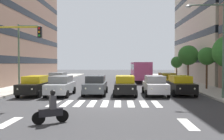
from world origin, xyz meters
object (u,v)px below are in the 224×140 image
(car_row2_0, at_px, (167,80))
(bus_behind_traffic, at_px, (140,70))
(car_3, at_px, (96,85))
(street_lamp_left, at_px, (217,40))
(street_tree_1, at_px, (207,56))
(motorcycle_with_rider, at_px, (51,110))
(car_4, at_px, (61,86))
(traffic_light_gantry, at_px, (3,51))
(car_2, at_px, (125,85))
(car_5, at_px, (35,85))
(street_lamp_right, at_px, (23,50))
(car_0, at_px, (180,85))
(car_row2_1, at_px, (58,79))
(car_1, at_px, (155,85))
(street_tree_2, at_px, (188,55))
(street_tree_3, at_px, (177,62))

(car_row2_0, relative_size, bus_behind_traffic, 0.42)
(car_3, distance_m, street_lamp_left, 10.70)
(street_tree_1, bearing_deg, motorcycle_with_rider, 49.65)
(car_4, distance_m, traffic_light_gantry, 5.97)
(car_2, relative_size, car_5, 1.00)
(car_row2_0, bearing_deg, traffic_light_gantry, 40.82)
(street_lamp_right, bearing_deg, bus_behind_traffic, -132.24)
(car_4, height_order, street_lamp_left, street_lamp_left)
(car_0, distance_m, street_lamp_right, 15.52)
(car_2, relative_size, car_row2_1, 1.00)
(motorcycle_with_rider, xyz_separation_m, traffic_light_gantry, (4.81, -5.09, 3.01))
(motorcycle_with_rider, distance_m, traffic_light_gantry, 7.62)
(car_3, height_order, street_tree_1, street_tree_1)
(car_0, height_order, car_1, same)
(street_tree_2, height_order, street_tree_3, street_tree_2)
(car_1, height_order, car_5, same)
(car_3, bearing_deg, street_lamp_right, -15.13)
(car_1, height_order, street_lamp_left, street_lamp_left)
(car_1, relative_size, car_4, 1.00)
(car_row2_0, distance_m, street_tree_2, 6.80)
(car_row2_0, relative_size, street_lamp_right, 0.68)
(car_0, xyz_separation_m, car_4, (10.58, 0.86, 0.00))
(car_row2_0, xyz_separation_m, street_lamp_left, (-2.08, 9.01, 3.74))
(car_1, distance_m, street_lamp_right, 13.34)
(car_0, relative_size, bus_behind_traffic, 0.42)
(car_row2_0, xyz_separation_m, car_row2_1, (13.01, -0.93, 0.00))
(motorcycle_with_rider, xyz_separation_m, street_tree_2, (-12.34, -21.45, 3.27))
(car_2, height_order, traffic_light_gantry, traffic_light_gantry)
(street_tree_1, bearing_deg, street_tree_2, -89.84)
(car_5, bearing_deg, street_lamp_left, 172.62)
(car_5, distance_m, traffic_light_gantry, 5.31)
(car_1, bearing_deg, street_tree_1, -144.35)
(car_0, bearing_deg, car_2, 3.59)
(street_tree_3, bearing_deg, street_tree_2, 88.16)
(car_2, relative_size, street_tree_3, 1.16)
(street_tree_3, bearing_deg, car_4, 53.26)
(street_tree_1, bearing_deg, street_tree_3, -90.89)
(car_0, bearing_deg, motorcycle_with_rider, 50.54)
(car_5, relative_size, street_lamp_left, 0.61)
(car_row2_1, bearing_deg, street_tree_1, 169.73)
(car_row2_1, bearing_deg, street_lamp_left, 146.64)
(car_0, relative_size, motorcycle_with_rider, 2.83)
(street_tree_2, bearing_deg, car_2, 52.44)
(car_3, distance_m, traffic_light_gantry, 8.25)
(car_0, relative_size, car_5, 1.00)
(car_2, height_order, street_tree_1, street_tree_1)
(car_3, distance_m, car_row2_1, 9.11)
(car_row2_1, distance_m, traffic_light_gantry, 12.81)
(street_lamp_left, bearing_deg, street_tree_1, -103.81)
(street_lamp_right, bearing_deg, car_5, 129.18)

